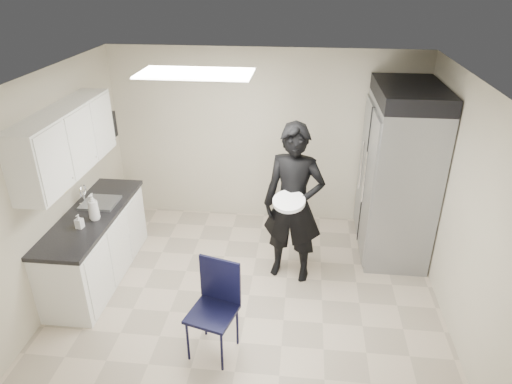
# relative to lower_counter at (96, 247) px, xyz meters

# --- Properties ---
(floor) EXTENTS (4.50, 4.50, 0.00)m
(floor) POSITION_rel_lower_counter_xyz_m (1.95, -0.20, -0.43)
(floor) COLOR #B9A791
(floor) RESTS_ON ground
(ceiling) EXTENTS (4.50, 4.50, 0.00)m
(ceiling) POSITION_rel_lower_counter_xyz_m (1.95, -0.20, 2.17)
(ceiling) COLOR silver
(ceiling) RESTS_ON back_wall
(back_wall) EXTENTS (4.50, 0.00, 4.50)m
(back_wall) POSITION_rel_lower_counter_xyz_m (1.95, 1.80, 0.87)
(back_wall) COLOR #BCB29B
(back_wall) RESTS_ON floor
(left_wall) EXTENTS (0.00, 4.00, 4.00)m
(left_wall) POSITION_rel_lower_counter_xyz_m (-0.30, -0.20, 0.87)
(left_wall) COLOR #BCB29B
(left_wall) RESTS_ON floor
(right_wall) EXTENTS (0.00, 4.00, 4.00)m
(right_wall) POSITION_rel_lower_counter_xyz_m (4.20, -0.20, 0.87)
(right_wall) COLOR #BCB29B
(right_wall) RESTS_ON floor
(ceiling_panel) EXTENTS (1.20, 0.60, 0.02)m
(ceiling_panel) POSITION_rel_lower_counter_xyz_m (1.35, 0.20, 2.14)
(ceiling_panel) COLOR white
(ceiling_panel) RESTS_ON ceiling
(lower_counter) EXTENTS (0.60, 1.90, 0.86)m
(lower_counter) POSITION_rel_lower_counter_xyz_m (0.00, 0.00, 0.00)
(lower_counter) COLOR silver
(lower_counter) RESTS_ON floor
(countertop) EXTENTS (0.64, 1.95, 0.05)m
(countertop) POSITION_rel_lower_counter_xyz_m (0.00, 0.00, 0.46)
(countertop) COLOR black
(countertop) RESTS_ON lower_counter
(sink) EXTENTS (0.42, 0.40, 0.14)m
(sink) POSITION_rel_lower_counter_xyz_m (0.02, 0.25, 0.44)
(sink) COLOR gray
(sink) RESTS_ON countertop
(faucet) EXTENTS (0.02, 0.02, 0.24)m
(faucet) POSITION_rel_lower_counter_xyz_m (-0.18, 0.25, 0.59)
(faucet) COLOR silver
(faucet) RESTS_ON countertop
(upper_cabinets) EXTENTS (0.35, 1.80, 0.75)m
(upper_cabinets) POSITION_rel_lower_counter_xyz_m (-0.13, 0.00, 1.40)
(upper_cabinets) COLOR silver
(upper_cabinets) RESTS_ON left_wall
(towel_dispenser) EXTENTS (0.22, 0.30, 0.35)m
(towel_dispenser) POSITION_rel_lower_counter_xyz_m (-0.19, 1.15, 1.19)
(towel_dispenser) COLOR black
(towel_dispenser) RESTS_ON left_wall
(notice_sticker_left) EXTENTS (0.00, 0.12, 0.07)m
(notice_sticker_left) POSITION_rel_lower_counter_xyz_m (-0.29, -0.10, 0.79)
(notice_sticker_left) COLOR yellow
(notice_sticker_left) RESTS_ON left_wall
(notice_sticker_right) EXTENTS (0.00, 0.12, 0.07)m
(notice_sticker_right) POSITION_rel_lower_counter_xyz_m (-0.29, 0.10, 0.75)
(notice_sticker_right) COLOR yellow
(notice_sticker_right) RESTS_ON left_wall
(commercial_fridge) EXTENTS (0.80, 1.35, 2.10)m
(commercial_fridge) POSITION_rel_lower_counter_xyz_m (3.78, 1.07, 0.62)
(commercial_fridge) COLOR gray
(commercial_fridge) RESTS_ON floor
(fridge_compressor) EXTENTS (0.80, 1.35, 0.20)m
(fridge_compressor) POSITION_rel_lower_counter_xyz_m (3.78, 1.07, 1.77)
(fridge_compressor) COLOR black
(fridge_compressor) RESTS_ON commercial_fridge
(folding_chair) EXTENTS (0.54, 0.54, 0.99)m
(folding_chair) POSITION_rel_lower_counter_xyz_m (1.70, -1.13, 0.07)
(folding_chair) COLOR black
(folding_chair) RESTS_ON floor
(man_tuxedo) EXTENTS (0.82, 0.63, 2.02)m
(man_tuxedo) POSITION_rel_lower_counter_xyz_m (2.43, 0.30, 0.58)
(man_tuxedo) COLOR black
(man_tuxedo) RESTS_ON floor
(bucket_lid) EXTENTS (0.44, 0.44, 0.05)m
(bucket_lid) POSITION_rel_lower_counter_xyz_m (2.38, 0.05, 0.75)
(bucket_lid) COLOR white
(bucket_lid) RESTS_ON man_tuxedo
(soap_bottle_a) EXTENTS (0.14, 0.14, 0.33)m
(soap_bottle_a) POSITION_rel_lower_counter_xyz_m (0.12, -0.13, 0.65)
(soap_bottle_a) COLOR white
(soap_bottle_a) RESTS_ON countertop
(soap_bottle_b) EXTENTS (0.09, 0.09, 0.17)m
(soap_bottle_b) POSITION_rel_lower_counter_xyz_m (0.03, -0.33, 0.57)
(soap_bottle_b) COLOR silver
(soap_bottle_b) RESTS_ON countertop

